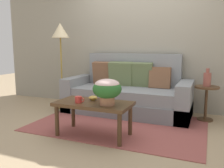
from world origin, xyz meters
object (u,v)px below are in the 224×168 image
object	(u,v)px
side_table	(206,97)
table_vase	(207,79)
coffee_table	(94,107)
coffee_mug	(79,100)
floor_lamp	(60,39)
couch	(128,94)
snack_bowl	(93,98)
potted_plant	(107,89)

from	to	relation	value
side_table	table_vase	size ratio (longest dim) A/B	1.96
coffee_table	coffee_mug	distance (m)	0.22
coffee_table	side_table	distance (m)	1.91
coffee_table	floor_lamp	distance (m)	2.00
couch	snack_bowl	distance (m)	1.22
couch	table_vase	xyz separation A→B (m)	(1.34, 0.02, 0.35)
floor_lamp	potted_plant	distance (m)	2.09
floor_lamp	snack_bowl	bearing A→B (deg)	-41.02
side_table	floor_lamp	distance (m)	2.85
coffee_mug	table_vase	size ratio (longest dim) A/B	0.46
couch	table_vase	size ratio (longest dim) A/B	7.74
couch	potted_plant	world-z (taller)	couch
floor_lamp	couch	bearing A→B (deg)	4.83
potted_plant	snack_bowl	size ratio (longest dim) A/B	3.01
coffee_mug	floor_lamp	bearing A→B (deg)	131.53
couch	coffee_table	size ratio (longest dim) A/B	2.21
couch	floor_lamp	world-z (taller)	floor_lamp
floor_lamp	snack_bowl	distance (m)	1.86
coffee_mug	table_vase	distance (m)	2.11
side_table	table_vase	distance (m)	0.29
couch	coffee_mug	distance (m)	1.43
coffee_table	snack_bowl	bearing A→B (deg)	120.12
snack_bowl	table_vase	distance (m)	1.89
floor_lamp	potted_plant	world-z (taller)	floor_lamp
couch	side_table	bearing A→B (deg)	0.80
coffee_table	table_vase	distance (m)	1.93
couch	table_vase	distance (m)	1.38
side_table	coffee_mug	distance (m)	2.10
side_table	table_vase	bearing A→B (deg)	119.99
potted_plant	table_vase	size ratio (longest dim) A/B	1.27
snack_bowl	table_vase	xyz separation A→B (m)	(1.43, 1.23, 0.18)
couch	potted_plant	distance (m)	1.41
coffee_mug	snack_bowl	xyz separation A→B (m)	(0.11, 0.20, -0.01)
coffee_mug	table_vase	world-z (taller)	table_vase
side_table	floor_lamp	xyz separation A→B (m)	(-2.69, -0.13, 0.95)
couch	snack_bowl	xyz separation A→B (m)	(-0.10, -1.20, 0.16)
coffee_mug	side_table	bearing A→B (deg)	42.64
couch	coffee_table	world-z (taller)	couch
coffee_mug	snack_bowl	distance (m)	0.23
side_table	potted_plant	distance (m)	1.82
potted_plant	side_table	bearing A→B (deg)	50.09
table_vase	coffee_mug	bearing A→B (deg)	-137.19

